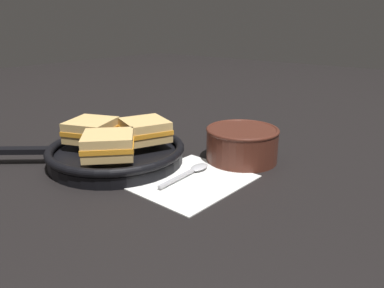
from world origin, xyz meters
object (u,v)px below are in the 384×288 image
(spoon, at_px, (193,170))
(sandwich_near_left, at_px, (91,130))
(sandwich_far_left, at_px, (145,130))
(soup_bowl, at_px, (242,142))
(sandwich_near_right, at_px, (108,145))
(skillet, at_px, (116,153))

(spoon, height_order, sandwich_near_left, sandwich_near_left)
(sandwich_near_left, bearing_deg, sandwich_far_left, -51.51)
(soup_bowl, xyz_separation_m, sandwich_near_right, (-0.24, 0.17, 0.02))
(sandwich_far_left, bearing_deg, soup_bowl, -57.59)
(skillet, height_order, sandwich_far_left, sandwich_far_left)
(skillet, height_order, sandwich_near_right, sandwich_near_right)
(sandwich_near_left, height_order, sandwich_near_right, same)
(sandwich_near_left, distance_m, sandwich_far_left, 0.12)
(spoon, distance_m, sandwich_far_left, 0.16)
(soup_bowl, relative_size, sandwich_near_right, 1.16)
(soup_bowl, distance_m, spoon, 0.14)
(spoon, bearing_deg, sandwich_near_left, 103.87)
(sandwich_near_left, height_order, sandwich_far_left, same)
(sandwich_far_left, bearing_deg, skillet, 157.68)
(spoon, xyz_separation_m, sandwich_near_right, (-0.11, 0.13, 0.06))
(soup_bowl, bearing_deg, spoon, 163.86)
(sandwich_near_left, relative_size, sandwich_far_left, 0.98)
(sandwich_far_left, bearing_deg, sandwich_near_right, -171.51)
(soup_bowl, xyz_separation_m, skillet, (-0.18, 0.21, -0.02))
(spoon, distance_m, sandwich_near_right, 0.18)
(skillet, xyz_separation_m, sandwich_near_left, (-0.01, 0.07, 0.04))
(sandwich_near_left, bearing_deg, skillet, -82.45)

